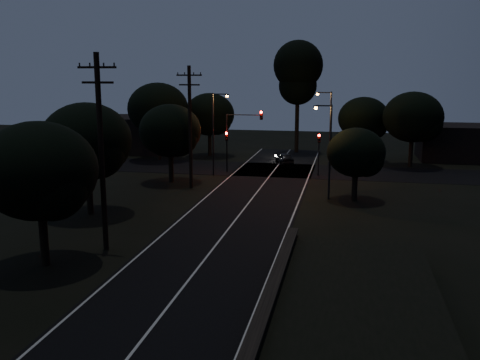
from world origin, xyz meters
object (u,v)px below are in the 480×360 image
at_px(signal_mast, 243,130).
at_px(car, 285,158).
at_px(streetlight_a, 215,128).
at_px(streetlight_c, 328,145).
at_px(utility_pole_mid, 101,150).
at_px(streetlight_b, 328,124).
at_px(utility_pole_far, 190,125).
at_px(signal_left, 227,144).
at_px(signal_right, 319,147).
at_px(tall_pine, 298,72).

relative_size(signal_mast, car, 1.74).
bearing_deg(streetlight_a, signal_mast, 39.77).
bearing_deg(streetlight_a, car, 53.70).
bearing_deg(streetlight_c, streetlight_a, 144.31).
relative_size(utility_pole_mid, streetlight_b, 1.38).
height_order(utility_pole_far, streetlight_b, utility_pole_far).
distance_m(utility_pole_far, streetlight_b, 16.51).
distance_m(utility_pole_far, car, 16.21).
bearing_deg(signal_left, signal_mast, 0.13).
xyz_separation_m(signal_left, streetlight_a, (-0.71, -1.99, 1.80)).
xyz_separation_m(signal_left, signal_right, (9.20, 0.00, 0.00)).
relative_size(utility_pole_mid, signal_mast, 1.76).
bearing_deg(signal_left, utility_pole_far, -99.94).
xyz_separation_m(utility_pole_mid, signal_right, (10.60, 24.99, -2.90)).
bearing_deg(signal_mast, signal_left, -179.87).
distance_m(utility_pole_mid, streetlight_a, 23.04).
distance_m(utility_pole_far, streetlight_a, 6.10).
bearing_deg(utility_pole_far, tall_pine, 73.07).
relative_size(streetlight_b, car, 2.23).
bearing_deg(streetlight_b, signal_left, -157.95).
bearing_deg(streetlight_b, tall_pine, 111.38).
distance_m(utility_pole_far, signal_mast, 8.64).
distance_m(signal_mast, car, 7.88).
xyz_separation_m(streetlight_b, car, (-4.74, 2.00, -4.02)).
xyz_separation_m(utility_pole_far, streetlight_b, (11.31, 12.00, -0.85)).
height_order(utility_pole_mid, signal_left, utility_pole_mid).
bearing_deg(streetlight_c, utility_pole_mid, -128.26).
relative_size(signal_right, signal_mast, 0.66).
relative_size(signal_left, streetlight_a, 0.51).
distance_m(signal_left, signal_right, 9.20).
bearing_deg(utility_pole_mid, signal_right, 67.01).
relative_size(tall_pine, signal_right, 3.38).
bearing_deg(tall_pine, car, -92.74).
bearing_deg(car, utility_pole_mid, 57.67).
height_order(signal_right, signal_mast, signal_mast).
xyz_separation_m(utility_pole_mid, streetlight_b, (11.31, 29.00, -1.10)).
bearing_deg(utility_pole_far, utility_pole_mid, -90.00).
bearing_deg(streetlight_a, utility_pole_mid, -91.73).
distance_m(streetlight_b, streetlight_c, 14.01).
bearing_deg(tall_pine, utility_pole_far, -106.93).
bearing_deg(utility_pole_far, streetlight_a, 83.41).
bearing_deg(car, streetlight_a, 33.33).
bearing_deg(streetlight_a, utility_pole_far, -96.59).
height_order(signal_left, signal_mast, signal_mast).
height_order(tall_pine, streetlight_b, tall_pine).
relative_size(utility_pole_far, signal_right, 2.56).
distance_m(signal_left, streetlight_c, 14.52).
bearing_deg(signal_mast, streetlight_b, 25.99).
bearing_deg(streetlight_b, utility_pole_far, -133.30).
bearing_deg(streetlight_a, tall_pine, 69.64).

